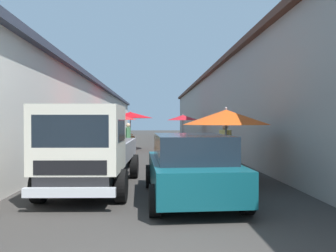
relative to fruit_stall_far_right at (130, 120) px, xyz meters
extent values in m
plane|color=#33302D|center=(-2.75, -1.56, -1.84)|extent=(90.00, 90.00, 0.00)
cube|color=beige|center=(-0.50, 5.46, 0.09)|extent=(49.50, 7.00, 3.87)
cube|color=#383D4C|center=(-0.50, 5.46, 2.15)|extent=(49.80, 7.50, 0.24)
cube|color=gray|center=(-0.50, -8.58, 0.53)|extent=(49.50, 7.00, 4.74)
cube|color=#4C3328|center=(-0.50, -8.58, 3.02)|extent=(49.80, 7.50, 0.24)
cylinder|color=#9E9EA3|center=(0.03, -0.02, -0.69)|extent=(0.06, 0.06, 2.30)
cone|color=red|center=(0.03, -0.02, 0.28)|extent=(2.76, 2.76, 0.37)
sphere|color=#9E9EA3|center=(0.03, -0.02, 0.50)|extent=(0.07, 0.07, 0.07)
cube|color=olive|center=(-0.16, 0.12, -1.42)|extent=(0.82, 0.79, 0.84)
sphere|color=orange|center=(0.02, 0.04, -0.96)|extent=(0.09, 0.09, 0.09)
sphere|color=orange|center=(-0.32, -0.14, -0.91)|extent=(0.09, 0.09, 0.09)
sphere|color=orange|center=(-0.13, 0.20, -0.96)|extent=(0.09, 0.09, 0.09)
sphere|color=orange|center=(0.04, 0.27, -0.96)|extent=(0.09, 0.09, 0.09)
sphere|color=orange|center=(-0.33, 0.30, -0.96)|extent=(0.09, 0.09, 0.09)
sphere|color=orange|center=(-0.26, 0.27, -0.96)|extent=(0.09, 0.09, 0.09)
cylinder|color=#9E9EA3|center=(3.41, -3.55, -0.75)|extent=(0.06, 0.06, 2.19)
cone|color=red|center=(3.41, -3.55, 0.16)|extent=(2.29, 2.29, 0.38)
sphere|color=#9E9EA3|center=(3.41, -3.55, 0.39)|extent=(0.07, 0.07, 0.07)
cube|color=olive|center=(3.19, -3.41, -1.49)|extent=(0.83, 0.73, 0.71)
sphere|color=orange|center=(3.10, -3.45, -1.09)|extent=(0.09, 0.09, 0.09)
sphere|color=orange|center=(3.31, -3.25, -1.09)|extent=(0.09, 0.09, 0.09)
sphere|color=orange|center=(3.06, -3.38, -1.09)|extent=(0.09, 0.09, 0.09)
sphere|color=orange|center=(3.09, -3.65, -1.09)|extent=(0.09, 0.09, 0.09)
sphere|color=orange|center=(3.36, -3.23, -1.03)|extent=(0.09, 0.09, 0.09)
sphere|color=orange|center=(2.95, -3.20, -1.09)|extent=(0.09, 0.09, 0.09)
cylinder|color=#9E9EA3|center=(-7.30, 0.30, -0.77)|extent=(0.06, 0.06, 2.15)
cone|color=red|center=(-7.30, 0.30, 0.13)|extent=(2.12, 2.12, 0.34)
sphere|color=#9E9EA3|center=(-7.30, 0.30, 0.34)|extent=(0.07, 0.07, 0.07)
cube|color=#9E7547|center=(-7.27, 0.33, -1.48)|extent=(0.86, 0.65, 0.73)
sphere|color=orange|center=(-7.08, 0.51, -1.07)|extent=(0.09, 0.09, 0.09)
sphere|color=orange|center=(-7.10, 0.49, -1.07)|extent=(0.09, 0.09, 0.09)
sphere|color=orange|center=(-6.99, 0.28, -1.02)|extent=(0.09, 0.09, 0.09)
sphere|color=orange|center=(-7.08, 0.29, -1.07)|extent=(0.09, 0.09, 0.09)
cylinder|color=#9E9EA3|center=(-10.69, -3.49, -0.80)|extent=(0.06, 0.06, 2.08)
cone|color=#D84C14|center=(-10.69, -3.49, 0.02)|extent=(2.50, 2.50, 0.43)
sphere|color=#9E9EA3|center=(-10.69, -3.49, 0.28)|extent=(0.07, 0.07, 0.07)
cube|color=brown|center=(-10.85, -3.39, -1.43)|extent=(0.88, 0.61, 0.83)
sphere|color=orange|center=(-11.01, -3.44, -0.91)|extent=(0.09, 0.09, 0.09)
sphere|color=orange|center=(-10.58, -3.30, -0.96)|extent=(0.09, 0.09, 0.09)
sphere|color=orange|center=(-10.87, -3.28, -0.96)|extent=(0.09, 0.09, 0.09)
sphere|color=orange|center=(-11.08, -3.31, -0.96)|extent=(0.09, 0.09, 0.09)
sphere|color=orange|center=(-10.63, -3.28, -0.96)|extent=(0.09, 0.09, 0.09)
cube|color=#0F4C56|center=(-12.71, -2.22, -1.27)|extent=(3.97, 1.88, 0.64)
cube|color=#19232D|center=(-12.86, -2.23, -0.67)|extent=(2.40, 1.61, 0.56)
cube|color=black|center=(-10.80, -2.14, -1.49)|extent=(0.17, 1.65, 0.20)
cube|color=silver|center=(-10.80, -1.56, -1.21)|extent=(0.07, 0.24, 0.14)
cube|color=silver|center=(-10.75, -2.73, -1.21)|extent=(0.07, 0.24, 0.14)
cylinder|color=black|center=(-11.42, -1.31, -1.54)|extent=(0.61, 0.22, 0.60)
cylinder|color=black|center=(-11.34, -3.03, -1.54)|extent=(0.61, 0.22, 0.60)
cylinder|color=black|center=(-14.07, -1.42, -1.54)|extent=(0.61, 0.22, 0.60)
cylinder|color=black|center=(-13.99, -3.14, -1.54)|extent=(0.61, 0.22, 0.60)
cube|color=black|center=(-11.32, 0.11, -1.34)|extent=(4.85, 1.63, 0.36)
cube|color=beige|center=(-12.95, 0.16, -0.46)|extent=(1.59, 1.80, 1.40)
cube|color=#19232D|center=(-13.69, 0.18, -0.29)|extent=(0.11, 1.47, 0.63)
cube|color=#19232D|center=(-12.95, 0.16, -0.29)|extent=(1.10, 1.81, 0.45)
cube|color=black|center=(-13.70, 0.18, -0.98)|extent=(0.11, 1.40, 0.28)
cube|color=silver|center=(-13.78, 0.19, -1.44)|extent=(0.18, 1.75, 0.18)
cube|color=gray|center=(-10.53, -0.74, -0.91)|extent=(3.16, 0.16, 0.50)
cube|color=gray|center=(-10.47, 0.90, -0.91)|extent=(3.16, 0.16, 0.50)
cube|color=gray|center=(-8.95, 0.03, -0.91)|extent=(0.11, 1.65, 0.50)
cylinder|color=black|center=(-12.98, -0.71, -1.48)|extent=(0.73, 0.24, 0.72)
cylinder|color=black|center=(-12.92, 1.03, -1.48)|extent=(0.73, 0.24, 0.72)
cylinder|color=black|center=(-9.91, -0.82, -1.48)|extent=(0.73, 0.24, 0.72)
cylinder|color=black|center=(-9.85, 0.93, -1.48)|extent=(0.73, 0.24, 0.72)
cylinder|color=navy|center=(-8.83, -3.84, -1.43)|extent=(0.14, 0.14, 0.83)
cylinder|color=navy|center=(-8.99, -3.89, -1.43)|extent=(0.14, 0.14, 0.83)
cube|color=#D8C666|center=(-8.91, -3.87, -0.71)|extent=(0.52, 0.34, 0.62)
sphere|color=tan|center=(-8.91, -3.87, -0.28)|extent=(0.23, 0.23, 0.23)
cylinder|color=#D8C666|center=(-8.63, -3.78, -0.68)|extent=(0.08, 0.08, 0.56)
cylinder|color=#D8C666|center=(-9.18, -3.96, -0.68)|extent=(0.08, 0.08, 0.56)
cylinder|color=#232328|center=(-2.83, -0.10, -1.44)|extent=(0.14, 0.14, 0.81)
cylinder|color=#232328|center=(-2.66, -0.11, -1.44)|extent=(0.14, 0.14, 0.81)
cube|color=#4C8C59|center=(-2.75, -0.10, -0.72)|extent=(0.49, 0.23, 0.61)
sphere|color=tan|center=(-2.75, -0.10, -0.31)|extent=(0.22, 0.22, 0.22)
cylinder|color=#4C8C59|center=(-3.03, -0.08, -0.69)|extent=(0.08, 0.08, 0.55)
cylinder|color=#4C8C59|center=(-2.46, -0.12, -0.69)|extent=(0.08, 0.08, 0.55)
cylinder|color=black|center=(-9.27, 1.32, -1.62)|extent=(0.44, 0.11, 0.44)
cylinder|color=black|center=(-10.52, 1.27, -1.62)|extent=(0.44, 0.13, 0.44)
cube|color=silver|center=(-9.94, 1.29, -1.57)|extent=(0.91, 0.32, 0.08)
ellipsoid|color=black|center=(-10.24, 1.28, -1.20)|extent=(0.57, 0.28, 0.20)
cube|color=silver|center=(-9.32, 1.32, -1.17)|extent=(0.15, 0.33, 0.56)
cylinder|color=silver|center=(-9.39, 1.31, -1.07)|extent=(0.28, 0.07, 0.68)
cylinder|color=black|center=(-9.47, 1.31, -0.72)|extent=(0.55, 0.06, 0.04)
cylinder|color=red|center=(-5.72, -3.24, -1.42)|extent=(0.30, 0.30, 0.03)
cylinder|color=red|center=(-5.60, -3.24, -1.63)|extent=(0.04, 0.04, 0.42)
cylinder|color=red|center=(-5.72, -3.13, -1.63)|extent=(0.04, 0.04, 0.42)
cylinder|color=red|center=(-5.83, -3.24, -1.63)|extent=(0.04, 0.04, 0.42)
cylinder|color=red|center=(-5.72, -3.36, -1.63)|extent=(0.04, 0.04, 0.42)
camera|label=1|loc=(-20.03, -1.38, -0.09)|focal=35.12mm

